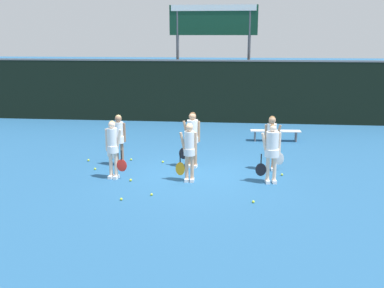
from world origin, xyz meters
The scene contains 20 objects.
ground_plane centered at (0.00, 0.00, 0.00)m, with size 140.00×140.00×0.00m, color #235684.
fence_windscreen centered at (0.00, 8.17, 1.49)m, with size 60.00×0.08×2.95m.
scoreboard centered at (0.04, 9.17, 4.29)m, with size 4.19×0.15×5.43m.
bench_courtside centered at (2.79, 4.57, 0.37)m, with size 1.95×0.42×0.42m.
player_0 centered at (-2.23, -0.67, 0.99)m, with size 0.62×0.34×1.70m.
player_1 centered at (-0.03, -0.73, 0.98)m, with size 0.60×0.32×1.68m.
player_2 centered at (2.27, -0.62, 0.99)m, with size 0.68×0.40×1.68m.
player_3 centered at (-2.41, 0.65, 0.96)m, with size 0.62×0.35×1.63m.
player_4 centered at (-0.08, 0.69, 1.05)m, with size 0.67×0.39×1.75m.
player_5 centered at (2.35, 0.63, 0.99)m, with size 0.61×0.34×1.69m.
tennis_ball_0 centered at (-1.57, -2.41, 0.03)m, with size 0.07×0.07×0.07m, color #CCE033.
tennis_ball_1 centered at (2.66, 0.08, 0.03)m, with size 0.06×0.06×0.06m, color #CCE033.
tennis_ball_2 centered at (-1.09, 1.07, 0.03)m, with size 0.07×0.07×0.07m, color #CCE033.
tennis_ball_3 centered at (-3.56, 0.99, 0.04)m, with size 0.07×0.07×0.07m, color #CCE033.
tennis_ball_4 centered at (-2.57, 1.59, 0.03)m, with size 0.07×0.07×0.07m, color #CCE033.
tennis_ball_5 centered at (1.75, -2.25, 0.03)m, with size 0.07×0.07×0.07m, color #CCE033.
tennis_ball_6 centered at (-3.04, 0.06, 0.03)m, with size 0.07×0.07×0.07m, color #CCE033.
tennis_ball_7 centered at (-2.18, 1.23, 0.03)m, with size 0.07×0.07×0.07m, color #CCE033.
tennis_ball_8 centered at (-1.69, -0.90, 0.04)m, with size 0.07×0.07×0.07m, color #CCE033.
tennis_ball_9 centered at (-0.87, -2.00, 0.03)m, with size 0.07×0.07×0.07m, color #CCE033.
Camera 1 is at (1.31, -12.83, 4.07)m, focal length 42.00 mm.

